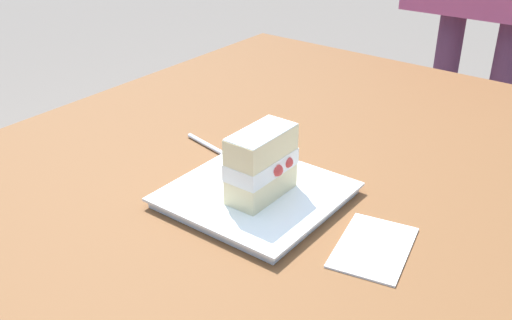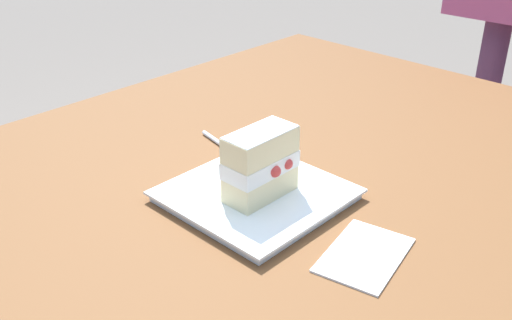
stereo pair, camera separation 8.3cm
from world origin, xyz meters
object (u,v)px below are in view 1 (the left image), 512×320
object	(u,v)px
dessert_plate	(256,195)
paper_napkin	(374,247)
cake_slice	(262,164)
dessert_fork	(223,154)
patio_table	(254,221)

from	to	relation	value
dessert_plate	paper_napkin	xyz separation A→B (m)	(-0.00, -0.19, -0.01)
dessert_plate	paper_napkin	size ratio (longest dim) A/B	1.58
dessert_plate	cake_slice	bearing A→B (deg)	-107.47
dessert_plate	dessert_fork	distance (m)	0.15
patio_table	cake_slice	bearing A→B (deg)	-136.98
patio_table	dessert_fork	world-z (taller)	dessert_fork
paper_napkin	cake_slice	bearing A→B (deg)	90.41
patio_table	dessert_plate	size ratio (longest dim) A/B	5.55
cake_slice	paper_napkin	world-z (taller)	cake_slice
dessert_fork	paper_napkin	world-z (taller)	dessert_fork
patio_table	paper_napkin	world-z (taller)	paper_napkin
patio_table	paper_napkin	distance (m)	0.30
dessert_fork	cake_slice	bearing A→B (deg)	-120.29
dessert_fork	paper_napkin	distance (m)	0.33
paper_napkin	dessert_plate	bearing A→B (deg)	89.16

